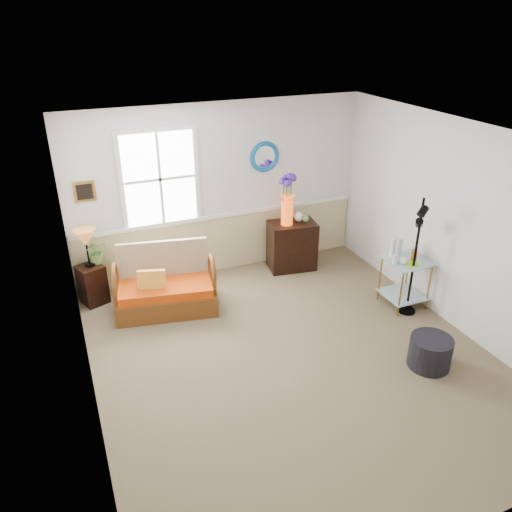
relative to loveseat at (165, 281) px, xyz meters
name	(u,v)px	position (x,y,z in m)	size (l,w,h in m)	color
floor	(293,358)	(1.12, -1.66, -0.44)	(4.50, 5.00, 0.01)	#756446
ceiling	(301,140)	(1.12, -1.66, 2.16)	(4.50, 5.00, 0.01)	white
walls	(297,261)	(1.12, -1.66, 0.86)	(4.51, 5.01, 2.60)	silver
wainscot	(223,243)	(1.12, 0.82, 0.01)	(4.46, 0.02, 0.90)	tan
chair_rail	(222,215)	(1.12, 0.81, 0.48)	(4.46, 0.04, 0.06)	white
window	(160,179)	(0.22, 0.81, 1.16)	(1.14, 0.06, 1.44)	white
picture	(84,191)	(-0.80, 0.82, 1.11)	(0.28, 0.03, 0.28)	#C48436
mirror	(264,157)	(1.82, 0.82, 1.31)	(0.47, 0.47, 0.07)	teal
loveseat	(165,281)	(0.00, 0.00, 0.00)	(1.34, 0.76, 0.88)	brown
throw_pillow	(152,284)	(-0.19, -0.07, 0.03)	(0.37, 0.09, 0.37)	orange
lamp_stand	(93,284)	(-0.90, 0.56, -0.15)	(0.32, 0.32, 0.57)	black
table_lamp	(87,248)	(-0.90, 0.56, 0.40)	(0.30, 0.30, 0.54)	#B2682A
potted_plant	(96,254)	(-0.79, 0.62, 0.27)	(0.31, 0.35, 0.27)	#5B8641
cabinet	(292,245)	(2.14, 0.44, -0.05)	(0.72, 0.46, 0.77)	black
flower_vase	(287,200)	(2.03, 0.43, 0.72)	(0.23, 0.23, 0.78)	#ED4D12
side_table	(404,282)	(3.07, -1.17, -0.09)	(0.55, 0.55, 0.70)	#A68637
tabletop_items	(405,250)	(3.03, -1.13, 0.39)	(0.44, 0.44, 0.26)	silver
floor_lamp	(415,258)	(3.02, -1.35, 0.39)	(0.24, 0.24, 1.65)	black
ottoman	(430,352)	(2.51, -2.40, -0.25)	(0.48, 0.48, 0.37)	black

